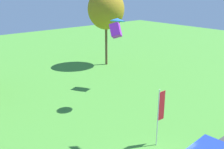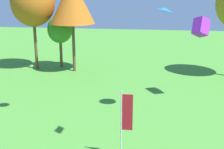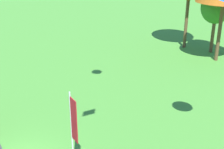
{
  "view_description": "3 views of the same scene",
  "coord_description": "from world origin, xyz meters",
  "px_view_note": "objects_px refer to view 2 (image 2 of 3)",
  "views": [
    {
      "loc": [
        -11.76,
        -8.44,
        11.38
      ],
      "look_at": [
        0.95,
        6.52,
        4.87
      ],
      "focal_mm": 42.0,
      "sensor_mm": 36.0,
      "label": 1
    },
    {
      "loc": [
        3.7,
        -14.42,
        10.44
      ],
      "look_at": [
        1.24,
        3.94,
        5.05
      ],
      "focal_mm": 50.0,
      "sensor_mm": 36.0,
      "label": 2
    },
    {
      "loc": [
        14.25,
        -2.6,
        10.83
      ],
      "look_at": [
        -0.29,
        6.24,
        3.8
      ],
      "focal_mm": 50.0,
      "sensor_mm": 36.0,
      "label": 3
    }
  ],
  "objects_px": {
    "flag_banner": "(125,117)",
    "kite_delta_high_right": "(165,9)",
    "tree_far_right": "(72,1)",
    "tree_far_left": "(60,30)",
    "kite_box_topmost": "(201,27)",
    "tree_right_of_center": "(33,2)"
  },
  "relations": [
    {
      "from": "kite_delta_high_right",
      "to": "kite_box_topmost",
      "type": "distance_m",
      "value": 5.58
    },
    {
      "from": "tree_right_of_center",
      "to": "tree_far_left",
      "type": "relative_size",
      "value": 1.7
    },
    {
      "from": "tree_right_of_center",
      "to": "kite_box_topmost",
      "type": "xyz_separation_m",
      "value": [
        18.72,
        -8.48,
        -1.52
      ]
    },
    {
      "from": "kite_delta_high_right",
      "to": "kite_box_topmost",
      "type": "relative_size",
      "value": 0.99
    },
    {
      "from": "tree_right_of_center",
      "to": "flag_banner",
      "type": "bearing_deg",
      "value": -56.63
    },
    {
      "from": "tree_far_left",
      "to": "kite_box_topmost",
      "type": "relative_size",
      "value": 4.49
    },
    {
      "from": "flag_banner",
      "to": "kite_delta_high_right",
      "type": "bearing_deg",
      "value": 73.01
    },
    {
      "from": "tree_far_left",
      "to": "flag_banner",
      "type": "bearing_deg",
      "value": -64.13
    },
    {
      "from": "flag_banner",
      "to": "kite_delta_high_right",
      "type": "relative_size",
      "value": 3.08
    },
    {
      "from": "tree_right_of_center",
      "to": "kite_delta_high_right",
      "type": "xyz_separation_m",
      "value": [
        15.36,
        -12.56,
        0.27
      ]
    },
    {
      "from": "tree_far_right",
      "to": "flag_banner",
      "type": "bearing_deg",
      "value": -67.44
    },
    {
      "from": "kite_delta_high_right",
      "to": "flag_banner",
      "type": "bearing_deg",
      "value": -106.99
    },
    {
      "from": "tree_far_left",
      "to": "kite_box_topmost",
      "type": "xyz_separation_m",
      "value": [
        15.88,
        -9.75,
        1.91
      ]
    },
    {
      "from": "kite_delta_high_right",
      "to": "kite_box_topmost",
      "type": "height_order",
      "value": "kite_delta_high_right"
    },
    {
      "from": "tree_right_of_center",
      "to": "kite_box_topmost",
      "type": "height_order",
      "value": "tree_right_of_center"
    },
    {
      "from": "tree_far_right",
      "to": "flag_banner",
      "type": "height_order",
      "value": "tree_far_right"
    },
    {
      "from": "tree_far_left",
      "to": "flag_banner",
      "type": "height_order",
      "value": "tree_far_left"
    },
    {
      "from": "tree_far_left",
      "to": "kite_delta_high_right",
      "type": "xyz_separation_m",
      "value": [
        12.52,
        -13.83,
        3.71
      ]
    },
    {
      "from": "tree_right_of_center",
      "to": "tree_far_left",
      "type": "bearing_deg",
      "value": 24.06
    },
    {
      "from": "tree_far_right",
      "to": "kite_box_topmost",
      "type": "relative_size",
      "value": 7.56
    },
    {
      "from": "kite_delta_high_right",
      "to": "tree_right_of_center",
      "type": "bearing_deg",
      "value": 140.72
    },
    {
      "from": "tree_far_right",
      "to": "kite_delta_high_right",
      "type": "distance_m",
      "value": 16.05
    }
  ]
}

